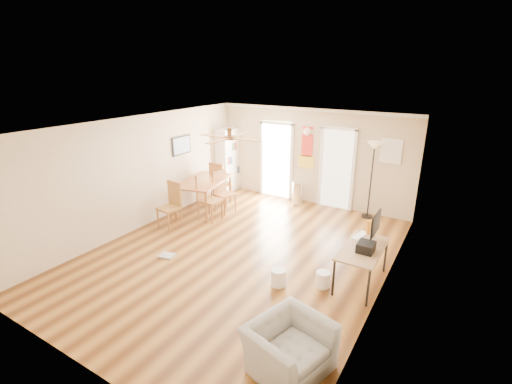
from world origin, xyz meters
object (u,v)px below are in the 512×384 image
Objects in this scene: bookshelf at (229,160)px; dining_chair_far at (221,182)px; wastebasket_b at (323,279)px; dining_table at (204,195)px; printer at (366,247)px; computer_desk at (361,265)px; dining_chair_right_b at (210,198)px; armchair at (289,347)px; dining_chair_right_a at (225,192)px; wastebasket_a at (278,277)px; trash_can at (298,193)px; dining_chair_near at (169,206)px; torchiere_lamp at (371,181)px.

bookshelf is 1.67× the size of dining_chair_far.
dining_table is at bearing 156.11° from wastebasket_b.
dining_chair_far is 5.10m from printer.
dining_table is 1.27× the size of computer_desk.
dining_chair_right_b is 4.97m from armchair.
armchair is at bearing -122.97° from dining_chair_right_a.
wastebasket_a is at bearing 139.79° from dining_chair_far.
wastebasket_a is (3.32, -2.89, -0.42)m from dining_chair_far.
printer reaches higher than trash_can.
dining_table is 5.46× the size of wastebasket_a.
trash_can is at bearing -32.93° from dining_chair_right_b.
bookshelf is at bearing 141.68° from wastebasket_b.
printer is 1.04× the size of wastebasket_a.
computer_desk is 1.45m from wastebasket_a.
wastebasket_a is at bearing -120.58° from dining_chair_right_b.
trash_can is (1.39, 2.10, -0.25)m from dining_chair_right_b.
dining_chair_right_a is at bearing -65.56° from bookshelf.
wastebasket_a is 1.85m from armchair.
printer is at bearing -103.15° from dining_chair_right_b.
trash_can is 4.10m from printer.
computer_desk is (4.52, -2.09, -0.23)m from dining_chair_far.
bookshelf is 5.90m from printer.
wastebasket_b is (4.40, -3.48, -0.81)m from bookshelf.
dining_chair_near is at bearing 147.19° from dining_chair_right_b.
torchiere_lamp reaches higher than computer_desk.
torchiere_lamp is 3.18m from computer_desk.
armchair is at bearing 134.76° from dining_chair_far.
wastebasket_a is (1.39, -3.78, -0.17)m from trash_can.
wastebasket_a is at bearing -152.52° from wastebasket_b.
bookshelf is 2.38m from dining_chair_right_b.
torchiere_lamp is 3.97m from wastebasket_a.
printer reaches higher than wastebasket_b.
dining_chair_near is (-0.56, -1.47, 0.00)m from dining_chair_right_a.
dining_chair_right_a is 4.25m from computer_desk.
torchiere_lamp is (3.87, 3.02, 0.43)m from dining_chair_near.
dining_chair_far is at bearing 138.97° from wastebasket_a.
wastebasket_b is at bearing -106.42° from dining_chair_right_a.
torchiere_lamp is at bearing -165.13° from dining_chair_far.
dining_table is 0.73m from dining_chair_right_b.
computer_desk is (0.67, -3.05, -0.62)m from torchiere_lamp.
dining_chair_right_b reaches higher than wastebasket_b.
dining_table is at bearing 96.56° from dining_chair_near.
wastebasket_b is at bearing 0.23° from dining_chair_near.
trash_can is at bearing 63.51° from dining_chair_near.
dining_chair_right_b is at bearing -167.12° from dining_chair_right_a.
trash_can is 2.02m from torchiere_lamp.
printer is at bearing 28.58° from wastebasket_a.
bookshelf is 1.16× the size of dining_table.
torchiere_lamp is (3.86, 1.72, 0.56)m from dining_table.
trash_can is at bearing 39.85° from armchair.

